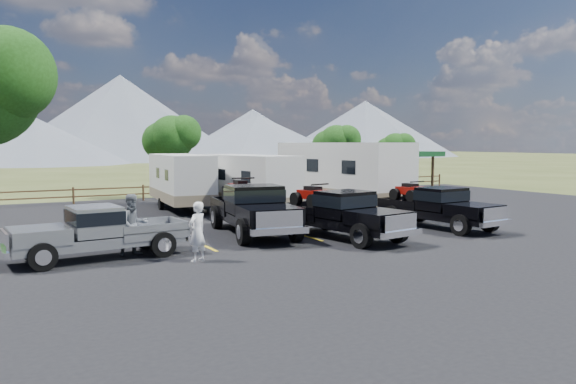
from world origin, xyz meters
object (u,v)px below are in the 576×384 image
trailer_left (181,181)px  trailer_right (342,175)px  rig_center (340,213)px  person_b (133,225)px  pavilion (383,153)px  pickup_silver (99,231)px  rig_left (252,208)px  trailer_center (247,183)px  person_a (197,232)px  rig_right (437,206)px

trailer_left → trailer_right: bearing=-26.1°
rig_center → person_b: bearing=168.0°
pavilion → trailer_right: size_ratio=0.61×
pickup_silver → person_b: (1.03, 0.05, 0.12)m
pavilion → rig_left: pavilion is taller
trailer_center → pickup_silver: bearing=-143.6°
rig_center → trailer_right: size_ratio=0.59×
trailer_right → pickup_silver: (-13.28, -6.69, -1.00)m
trailer_center → person_b: trailer_center is taller
pavilion → person_a: (-20.05, -16.85, -1.86)m
trailer_right → rig_center: bearing=-130.4°
rig_left → person_a: 5.14m
rig_right → person_a: (-10.88, -1.58, -0.01)m
rig_left → trailer_right: size_ratio=0.65×
trailer_left → person_a: 13.34m
rig_left → person_a: size_ratio=3.70×
pavilion → person_a: pavilion is taller
pickup_silver → person_b: person_b is taller
trailer_center → pickup_silver: trailer_center is taller
trailer_center → person_a: trailer_center is taller
trailer_center → trailer_left: bearing=122.1°
rig_left → trailer_left: trailer_left is taller
pickup_silver → rig_right: bearing=84.5°
trailer_center → trailer_right: (4.76, -1.37, 0.32)m
trailer_center → pavilion: bearing=19.7°
person_a → trailer_right: bearing=-170.7°
pavilion → rig_center: (-14.05, -15.43, -1.82)m
pickup_silver → trailer_right: bearing=112.0°
rig_left → rig_right: (7.36, -2.16, -0.12)m
rig_left → rig_center: (2.48, -2.32, -0.08)m
rig_center → pickup_silver: rig_center is taller
rig_right → rig_left: bearing=158.3°
rig_center → trailer_center: trailer_center is taller
rig_left → rig_center: size_ratio=1.09×
trailer_right → person_b: trailer_right is taller
rig_left → rig_center: bearing=-34.6°
person_b → pickup_silver: bearing=174.4°
person_a → rig_left: bearing=-162.0°
pavilion → trailer_right: trailer_right is taller
rig_left → trailer_center: 6.62m
trailer_right → trailer_center: bearing=158.0°
rig_left → rig_right: bearing=-7.9°
trailer_right → trailer_left: bearing=142.8°
trailer_center → trailer_right: size_ratio=0.82×
pavilion → pickup_silver: 27.15m
trailer_left → trailer_center: size_ratio=0.99×
pavilion → trailer_right: (-9.22, -8.39, -0.92)m
rig_center → pickup_silver: (-8.46, 0.35, -0.10)m
pavilion → rig_center: pavilion is taller
person_b → trailer_center: bearing=38.3°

